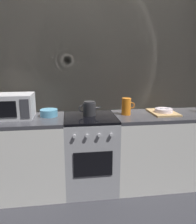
# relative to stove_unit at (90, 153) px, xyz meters

# --- Properties ---
(ground_plane) EXTENTS (8.00, 8.00, 0.00)m
(ground_plane) POSITION_rel_stove_unit_xyz_m (0.00, 0.00, -0.45)
(ground_plane) COLOR #2D2D33
(back_wall) EXTENTS (3.60, 0.05, 2.40)m
(back_wall) POSITION_rel_stove_unit_xyz_m (0.00, 0.32, 0.75)
(back_wall) COLOR #A39989
(back_wall) RESTS_ON ground_plane
(counter_left) EXTENTS (1.20, 0.60, 0.90)m
(counter_left) POSITION_rel_stove_unit_xyz_m (-0.90, 0.00, 0.00)
(counter_left) COLOR silver
(counter_left) RESTS_ON ground_plane
(stove_unit) EXTENTS (0.60, 0.63, 0.90)m
(stove_unit) POSITION_rel_stove_unit_xyz_m (0.00, 0.00, 0.00)
(stove_unit) COLOR #9E9EA3
(stove_unit) RESTS_ON ground_plane
(counter_right) EXTENTS (1.20, 0.60, 0.90)m
(counter_right) POSITION_rel_stove_unit_xyz_m (0.90, 0.00, 0.00)
(counter_right) COLOR silver
(counter_right) RESTS_ON ground_plane
(microwave) EXTENTS (0.46, 0.35, 0.27)m
(microwave) POSITION_rel_stove_unit_xyz_m (-0.87, 0.07, 0.59)
(microwave) COLOR #B2B2B7
(microwave) RESTS_ON counter_left
(kettle) EXTENTS (0.28, 0.15, 0.17)m
(kettle) POSITION_rel_stove_unit_xyz_m (0.00, 0.06, 0.53)
(kettle) COLOR #262628
(kettle) RESTS_ON stove_unit
(mixing_bowl) EXTENTS (0.20, 0.20, 0.08)m
(mixing_bowl) POSITION_rel_stove_unit_xyz_m (-0.47, 0.08, 0.49)
(mixing_bowl) COLOR teal
(mixing_bowl) RESTS_ON counter_left
(pitcher) EXTENTS (0.16, 0.11, 0.20)m
(pitcher) POSITION_rel_stove_unit_xyz_m (0.44, 0.03, 0.55)
(pitcher) COLOR orange
(pitcher) RESTS_ON counter_right
(dish_pile) EXTENTS (0.30, 0.40, 0.07)m
(dish_pile) POSITION_rel_stove_unit_xyz_m (0.90, 0.03, 0.47)
(dish_pile) COLOR tan
(dish_pile) RESTS_ON counter_right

